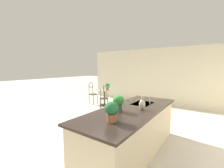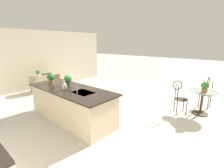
{
  "view_description": "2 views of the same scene",
  "coord_description": "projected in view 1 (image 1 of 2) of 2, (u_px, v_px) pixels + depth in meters",
  "views": [
    {
      "loc": [
        3.01,
        2.24,
        1.77
      ],
      "look_at": [
        -0.94,
        -0.51,
        1.23
      ],
      "focal_mm": 23.86,
      "sensor_mm": 36.0,
      "label": 1
    },
    {
      "loc": [
        -3.34,
        3.29,
        2.14
      ],
      "look_at": [
        -0.46,
        -0.02,
        1.0
      ],
      "focal_mm": 25.73,
      "sensor_mm": 36.0,
      "label": 2
    }
  ],
  "objects": [
    {
      "name": "chair_by_island",
      "position": [
        92.0,
        92.0,
        7.3
      ],
      "size": [
        0.39,
        0.49,
        1.04
      ],
      "color": "#3D2D1E",
      "rests_on": "ground"
    },
    {
      "name": "wall_left_window",
      "position": [
        160.0,
        76.0,
        7.25
      ],
      "size": [
        0.12,
        7.8,
        2.7
      ],
      "primitive_type": "cube",
      "color": "beige",
      "rests_on": "ground"
    },
    {
      "name": "vase_on_counter",
      "position": [
        142.0,
        104.0,
        3.0
      ],
      "size": [
        0.13,
        0.13,
        0.29
      ],
      "color": "#BCB29E",
      "rests_on": "kitchen_island"
    },
    {
      "name": "potted_plant_on_table",
      "position": [
        107.0,
        86.0,
        6.85
      ],
      "size": [
        0.22,
        0.22,
        0.3
      ],
      "color": "#9E603D",
      "rests_on": "bistro_table"
    },
    {
      "name": "sink_faucet",
      "position": [
        150.0,
        100.0,
        3.43
      ],
      "size": [
        0.02,
        0.02,
        0.22
      ],
      "primitive_type": "cylinder",
      "color": "#B2B5BA",
      "rests_on": "kitchen_island"
    },
    {
      "name": "ground_plane",
      "position": [
        108.0,
        135.0,
        3.92
      ],
      "size": [
        40.0,
        40.0,
        0.0
      ],
      "primitive_type": "plane",
      "color": "beige"
    },
    {
      "name": "potted_plant_counter_far",
      "position": [
        112.0,
        110.0,
        2.33
      ],
      "size": [
        0.23,
        0.23,
        0.32
      ],
      "color": "#9E603D",
      "rests_on": "kitchen_island"
    },
    {
      "name": "kitchen_island",
      "position": [
        131.0,
        130.0,
        3.15
      ],
      "size": [
        2.8,
        1.06,
        0.92
      ],
      "color": "beige",
      "rests_on": "ground"
    },
    {
      "name": "potted_plant_counter_near",
      "position": [
        118.0,
        102.0,
        2.91
      ],
      "size": [
        0.22,
        0.22,
        0.31
      ],
      "color": "#385147",
      "rests_on": "kitchen_island"
    },
    {
      "name": "bistro_table",
      "position": [
        105.0,
        96.0,
        6.93
      ],
      "size": [
        0.8,
        0.8,
        0.74
      ],
      "color": "#3D2D1E",
      "rests_on": "ground"
    },
    {
      "name": "chair_near_window",
      "position": [
        104.0,
        96.0,
        6.25
      ],
      "size": [
        0.53,
        0.53,
        1.04
      ],
      "color": "#3D2D1E",
      "rests_on": "ground"
    }
  ]
}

